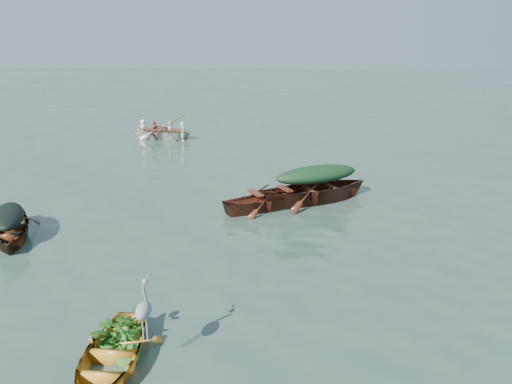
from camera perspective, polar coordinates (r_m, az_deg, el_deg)
ground at (r=11.55m, az=-3.65°, el=-6.87°), size 140.00×140.00×0.00m
yellow_dinghy at (r=8.14m, az=-16.30°, el=-18.93°), size 1.33×2.93×0.77m
dark_covered_boat at (r=13.67m, az=-26.15°, el=-4.77°), size 2.72×3.69×0.85m
green_tarp_boat at (r=15.08m, az=6.83°, el=-1.09°), size 4.99×3.68×1.17m
open_wooden_boat at (r=14.38m, az=1.64°, el=-1.89°), size 3.99×3.09×0.89m
rowed_boat at (r=24.75m, az=-10.54°, el=5.98°), size 4.14×1.83×0.93m
dark_tarp_cover at (r=13.47m, az=-26.50°, el=-2.29°), size 1.50×2.03×0.40m
green_tarp_cover at (r=14.83m, az=6.95°, el=2.00°), size 2.74×2.02×0.52m
thwart_benches at (r=14.23m, az=1.66°, el=-0.13°), size 2.06×1.65×0.04m
heron at (r=7.56m, az=-12.67°, el=-13.99°), size 0.29×0.41×0.92m
dinghy_weeds at (r=8.20m, az=-15.28°, el=-12.87°), size 0.72×0.92×0.60m
rowers at (r=24.60m, az=-10.65°, el=7.91°), size 2.93×1.52×0.76m
oars at (r=24.66m, az=-10.60°, el=7.11°), size 1.01×2.66×0.06m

